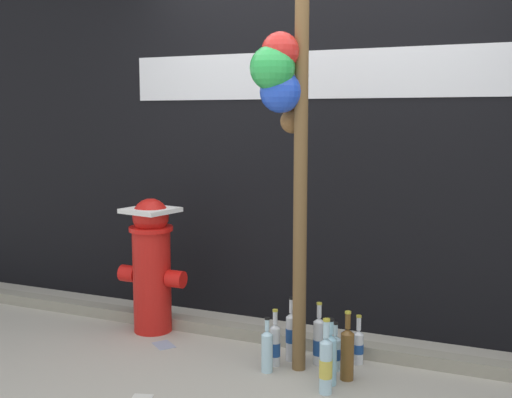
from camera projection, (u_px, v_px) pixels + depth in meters
ground_plane at (245, 395)px, 3.32m from camera, size 14.00×14.00×0.00m
building_wall at (323, 86)px, 4.29m from camera, size 10.00×0.21×3.35m
curb_strip at (295, 340)px, 4.03m from camera, size 8.00×0.12×0.08m
memorial_post at (289, 48)px, 3.42m from camera, size 0.48×0.38×3.04m
fire_hydrant at (152, 263)px, 4.25m from camera, size 0.49×0.36×0.92m
bottle_0 at (330, 357)px, 3.43m from camera, size 0.08×0.08×0.38m
bottle_1 at (291, 335)px, 3.77m from camera, size 0.07×0.07×0.39m
bottle_2 at (319, 341)px, 3.71m from camera, size 0.07×0.07×0.38m
bottle_3 at (347, 352)px, 3.49m from camera, size 0.08×0.08×0.40m
bottle_4 at (267, 350)px, 3.60m from camera, size 0.07×0.07×0.33m
bottle_5 at (358, 346)px, 3.72m from camera, size 0.06×0.06×0.30m
bottle_6 at (326, 364)px, 3.32m from camera, size 0.07×0.07×0.41m
bottle_7 at (335, 352)px, 3.63m from camera, size 0.07×0.07×0.29m
bottle_8 at (276, 344)px, 3.69m from camera, size 0.06×0.06×0.34m
litter_0 at (164, 345)px, 4.04m from camera, size 0.19×0.18×0.01m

